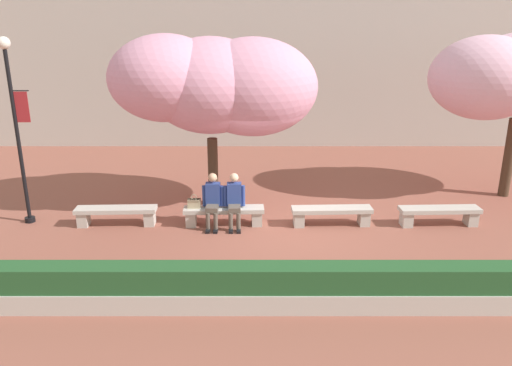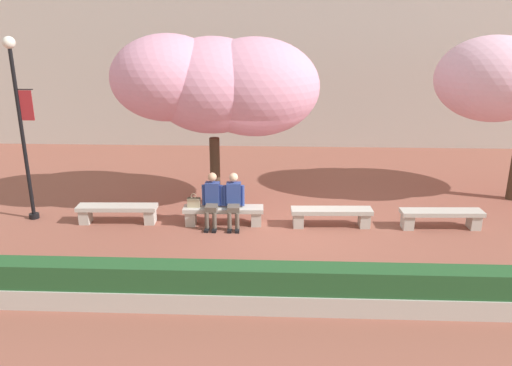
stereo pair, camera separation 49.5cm
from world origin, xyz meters
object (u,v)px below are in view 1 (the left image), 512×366
at_px(stone_bench_west_end, 116,213).
at_px(cherry_tree_main, 214,84).
at_px(stone_bench_near_west, 224,213).
at_px(stone_bench_center, 331,213).
at_px(person_seated_right, 234,199).
at_px(handbag, 194,203).
at_px(stone_bench_near_east, 439,213).
at_px(lamp_post_with_banner, 15,116).
at_px(person_seated_left, 212,199).

relative_size(stone_bench_west_end, cherry_tree_main, 0.38).
bearing_deg(stone_bench_near_west, stone_bench_center, 0.00).
bearing_deg(person_seated_right, handbag, 177.43).
relative_size(stone_bench_center, cherry_tree_main, 0.38).
bearing_deg(stone_bench_near_east, lamp_post_with_banner, 178.77).
relative_size(person_seated_left, handbag, 3.81).
height_order(handbag, lamp_post_with_banner, lamp_post_with_banner).
distance_m(stone_bench_near_west, stone_bench_center, 2.57).
distance_m(person_seated_left, handbag, 0.47).
bearing_deg(cherry_tree_main, stone_bench_near_west, -78.97).
relative_size(person_seated_right, handbag, 3.81).
bearing_deg(stone_bench_near_east, stone_bench_near_west, 180.00).
bearing_deg(stone_bench_near_east, stone_bench_west_end, 180.00).
distance_m(stone_bench_near_west, person_seated_right, 0.47).
height_order(person_seated_left, cherry_tree_main, cherry_tree_main).
height_order(person_seated_right, handbag, person_seated_right).
height_order(person_seated_right, lamp_post_with_banner, lamp_post_with_banner).
bearing_deg(person_seated_right, stone_bench_near_west, 168.16).
xyz_separation_m(stone_bench_near_east, lamp_post_with_banner, (-9.89, 0.21, 2.30)).
relative_size(stone_bench_west_end, stone_bench_near_west, 1.00).
bearing_deg(stone_bench_near_east, person_seated_right, -179.37).
bearing_deg(person_seated_left, stone_bench_center, 1.09).
xyz_separation_m(person_seated_left, handbag, (-0.45, 0.04, -0.12)).
xyz_separation_m(person_seated_left, lamp_post_with_banner, (-4.49, 0.27, 1.91)).
bearing_deg(person_seated_right, stone_bench_west_end, 178.92).
distance_m(stone_bench_west_end, cherry_tree_main, 3.94).
distance_m(stone_bench_near_west, cherry_tree_main, 3.20).
bearing_deg(handbag, stone_bench_near_west, 0.86).
height_order(stone_bench_near_east, person_seated_right, person_seated_right).
xyz_separation_m(stone_bench_near_west, cherry_tree_main, (-0.27, 1.37, 2.88)).
height_order(stone_bench_west_end, cherry_tree_main, cherry_tree_main).
bearing_deg(person_seated_left, stone_bench_west_end, 178.68).
height_order(stone_bench_center, person_seated_right, person_seated_right).
xyz_separation_m(stone_bench_center, person_seated_right, (-2.32, -0.05, 0.39)).
xyz_separation_m(stone_bench_near_west, person_seated_right, (0.26, -0.05, 0.39)).
bearing_deg(stone_bench_west_end, stone_bench_center, 0.00).
xyz_separation_m(person_seated_right, lamp_post_with_banner, (-5.00, 0.27, 1.91)).
bearing_deg(handbag, person_seated_right, -2.57).
bearing_deg(cherry_tree_main, handbag, -107.54).
bearing_deg(stone_bench_near_east, cherry_tree_main, 165.81).
xyz_separation_m(stone_bench_west_end, cherry_tree_main, (2.30, 1.37, 2.88)).
distance_m(person_seated_right, handbag, 0.97).
relative_size(stone_bench_near_west, person_seated_right, 1.49).
bearing_deg(stone_bench_west_end, handbag, -0.32).
xyz_separation_m(stone_bench_near_east, person_seated_right, (-4.89, -0.05, 0.39)).
height_order(stone_bench_near_east, handbag, handbag).
height_order(stone_bench_center, handbag, handbag).
xyz_separation_m(stone_bench_west_end, stone_bench_near_east, (7.71, 0.00, 0.00)).
bearing_deg(person_seated_left, handbag, 174.52).
height_order(cherry_tree_main, lamp_post_with_banner, cherry_tree_main).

